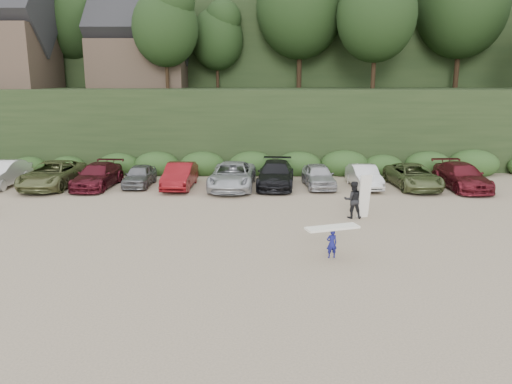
{
  "coord_description": "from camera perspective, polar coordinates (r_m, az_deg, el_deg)",
  "views": [
    {
      "loc": [
        -1.35,
        -21.26,
        6.89
      ],
      "look_at": [
        -1.61,
        3.0,
        1.3
      ],
      "focal_mm": 35.0,
      "sensor_mm": 36.0,
      "label": 1
    }
  ],
  "objects": [
    {
      "name": "hillside_backdrop",
      "position": [
        57.36,
        1.76,
        17.3
      ],
      "size": [
        90.0,
        41.5,
        28.0
      ],
      "color": "black",
      "rests_on": "ground"
    },
    {
      "name": "adult_surfer",
      "position": [
        25.32,
        11.14,
        -0.84
      ],
      "size": [
        1.37,
        0.73,
        2.21
      ],
      "color": "black",
      "rests_on": "ground"
    },
    {
      "name": "ground",
      "position": [
        22.39,
        4.05,
        -4.98
      ],
      "size": [
        120.0,
        120.0,
        0.0
      ],
      "primitive_type": "plane",
      "color": "tan",
      "rests_on": "ground"
    },
    {
      "name": "child_surfer",
      "position": [
        19.63,
        8.68,
        -5.06
      ],
      "size": [
        2.19,
        1.24,
        1.27
      ],
      "color": "navy",
      "rests_on": "ground"
    },
    {
      "name": "parked_cars",
      "position": [
        31.94,
        -4.82,
        1.9
      ],
      "size": [
        34.03,
        6.4,
        1.65
      ],
      "color": "silver",
      "rests_on": "ground"
    }
  ]
}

